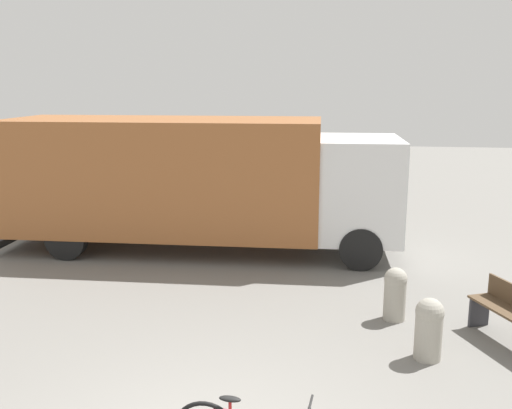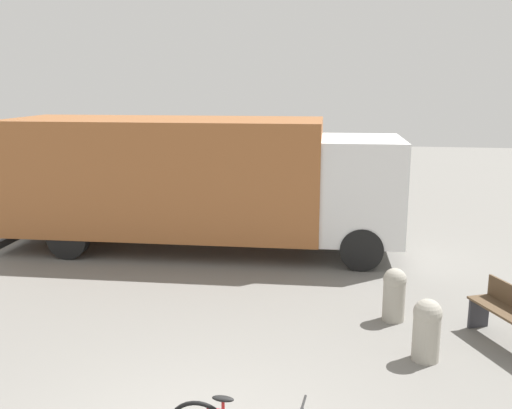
{
  "view_description": "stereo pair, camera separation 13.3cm",
  "coord_description": "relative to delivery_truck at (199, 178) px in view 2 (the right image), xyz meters",
  "views": [
    {
      "loc": [
        1.32,
        -4.96,
        3.73
      ],
      "look_at": [
        -0.09,
        5.02,
        1.57
      ],
      "focal_mm": 40.0,
      "sensor_mm": 36.0,
      "label": 1
    },
    {
      "loc": [
        1.45,
        -4.94,
        3.73
      ],
      "look_at": [
        -0.09,
        5.02,
        1.57
      ],
      "focal_mm": 40.0,
      "sensor_mm": 36.0,
      "label": 2
    }
  ],
  "objects": [
    {
      "name": "delivery_truck",
      "position": [
        0.0,
        0.0,
        0.0
      ],
      "size": [
        8.8,
        2.77,
        2.95
      ],
      "rotation": [
        0.0,
        0.0,
        0.03
      ],
      "color": "#99592D",
      "rests_on": "ground"
    },
    {
      "name": "bollard_near_bench",
      "position": [
        4.39,
        -4.8,
        -1.17
      ],
      "size": [
        0.39,
        0.39,
        0.88
      ],
      "color": "#9E998C",
      "rests_on": "ground"
    },
    {
      "name": "bollard_far_bench",
      "position": [
        4.07,
        -3.5,
        -1.17
      ],
      "size": [
        0.37,
        0.37,
        0.86
      ],
      "color": "#9E998C",
      "rests_on": "ground"
    }
  ]
}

